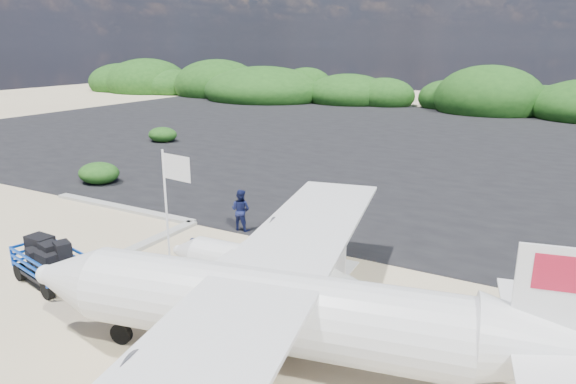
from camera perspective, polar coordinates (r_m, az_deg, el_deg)
name	(u,v)px	position (r m, az deg, el deg)	size (l,w,h in m)	color
ground	(202,290)	(17.77, -9.50, -10.67)	(160.00, 160.00, 0.00)	beige
asphalt_apron	(430,144)	(44.16, 15.51, 5.17)	(90.00, 50.00, 0.04)	#B2B2B2
lagoon	(62,231)	(24.86, -23.79, -3.94)	(9.00, 7.00, 0.40)	#B2B2B2
vegetation_band	(482,111)	(68.46, 20.72, 8.43)	(124.00, 8.00, 4.40)	#B2B2B2
baggage_cart	(51,283)	(19.75, -24.80, -9.18)	(2.90, 1.66, 1.45)	blue
flagpole	(174,322)	(16.07, -12.54, -13.93)	(1.04, 0.44, 5.22)	white
signboard	(326,336)	(15.08, 4.21, -15.70)	(1.84, 0.17, 1.51)	#501B16
crew_a	(294,234)	(19.73, 0.71, -4.72)	(0.68, 0.44, 1.85)	#121947
crew_b	(241,210)	(22.61, -5.29, -2.01)	(0.91, 0.71, 1.87)	#121947
crew_c	(194,260)	(18.07, -10.40, -7.44)	(0.94, 0.39, 1.61)	#121947
aircraft_small	(360,136)	(46.65, 7.99, 6.15)	(6.91, 6.91, 2.49)	#B2B2B2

